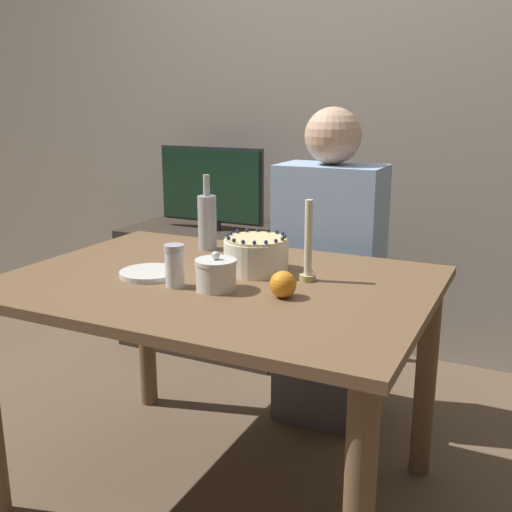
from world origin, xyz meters
The scene contains 13 objects.
ground_plane centered at (0.00, 0.00, 0.00)m, with size 12.00×12.00×0.00m, color brown.
wall_behind centered at (0.00, 1.40, 1.30)m, with size 8.00×0.05×2.60m.
dining_table centered at (0.00, 0.00, 0.62)m, with size 1.26×0.92×0.74m.
cake centered at (0.07, 0.12, 0.79)m, with size 0.20×0.20×0.12m.
sugar_bowl centered at (0.05, -0.09, 0.78)m, with size 0.12×0.12×0.11m.
sugar_shaker centered at (-0.07, -0.12, 0.80)m, with size 0.06×0.06×0.12m.
plate_stack centered at (-0.20, -0.06, 0.74)m, with size 0.18×0.18×0.02m.
candle centered at (0.25, 0.10, 0.83)m, with size 0.05×0.05×0.24m.
bottle centered at (-0.22, 0.31, 0.84)m, with size 0.07×0.07×0.27m.
orange_fruit_0 centered at (0.25, -0.07, 0.77)m, with size 0.07×0.07×0.07m.
person_man_blue_shirt centered at (0.13, 0.66, 0.54)m, with size 0.40×0.34×1.24m.
side_cabinet centered at (-0.65, 1.10, 0.31)m, with size 0.87×0.51×0.62m.
tv_monitor centered at (-0.65, 1.10, 0.84)m, with size 0.58×0.10×0.42m.
Camera 1 is at (0.86, -1.51, 1.26)m, focal length 42.00 mm.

